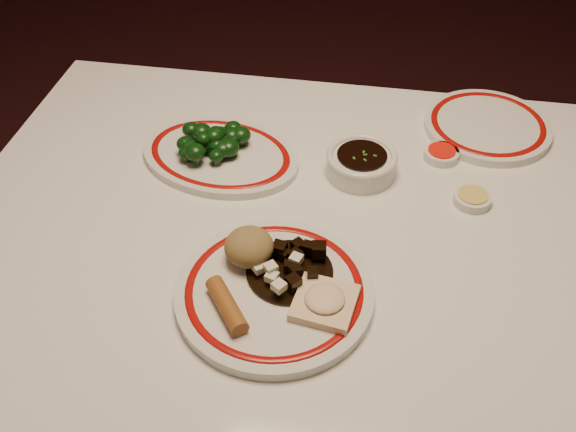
% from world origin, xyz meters
% --- Properties ---
extents(dining_table, '(1.20, 0.90, 0.75)m').
position_xyz_m(dining_table, '(0.00, 0.00, 0.66)').
color(dining_table, white).
rests_on(dining_table, ground).
extents(main_plate, '(0.35, 0.35, 0.02)m').
position_xyz_m(main_plate, '(-0.04, -0.15, 0.76)').
color(main_plate, silver).
rests_on(main_plate, dining_table).
extents(rice_mound, '(0.07, 0.07, 0.05)m').
position_xyz_m(rice_mound, '(-0.08, -0.10, 0.79)').
color(rice_mound, olive).
rests_on(rice_mound, main_plate).
extents(spring_roll, '(0.08, 0.09, 0.03)m').
position_xyz_m(spring_roll, '(-0.09, -0.20, 0.78)').
color(spring_roll, '#965B25').
rests_on(spring_roll, main_plate).
extents(fried_wonton, '(0.10, 0.10, 0.02)m').
position_xyz_m(fried_wonton, '(0.04, -0.17, 0.78)').
color(fried_wonton, beige).
rests_on(fried_wonton, main_plate).
extents(stirfry_heap, '(0.13, 0.13, 0.03)m').
position_xyz_m(stirfry_heap, '(-0.02, -0.11, 0.78)').
color(stirfry_heap, black).
rests_on(stirfry_heap, main_plate).
extents(broccoli_plate, '(0.34, 0.31, 0.02)m').
position_xyz_m(broccoli_plate, '(-0.19, 0.15, 0.76)').
color(broccoli_plate, silver).
rests_on(broccoli_plate, dining_table).
extents(broccoli_pile, '(0.13, 0.12, 0.05)m').
position_xyz_m(broccoli_pile, '(-0.20, 0.16, 0.79)').
color(broccoli_pile, '#23471C').
rests_on(broccoli_pile, broccoli_plate).
extents(soy_bowl, '(0.12, 0.12, 0.04)m').
position_xyz_m(soy_bowl, '(0.06, 0.16, 0.77)').
color(soy_bowl, silver).
rests_on(soy_bowl, dining_table).
extents(sweet_sour_dish, '(0.06, 0.06, 0.02)m').
position_xyz_m(sweet_sour_dish, '(0.20, 0.23, 0.76)').
color(sweet_sour_dish, silver).
rests_on(sweet_sour_dish, dining_table).
extents(mustard_dish, '(0.06, 0.06, 0.02)m').
position_xyz_m(mustard_dish, '(0.25, 0.11, 0.76)').
color(mustard_dish, silver).
rests_on(mustard_dish, dining_table).
extents(far_plate, '(0.32, 0.32, 0.02)m').
position_xyz_m(far_plate, '(0.29, 0.33, 0.76)').
color(far_plate, silver).
rests_on(far_plate, dining_table).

